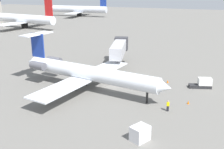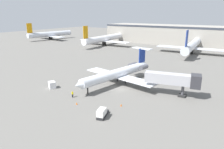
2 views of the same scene
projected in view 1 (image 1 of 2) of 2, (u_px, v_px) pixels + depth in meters
The scene contains 10 objects.
ground_plane at pixel (112, 86), 51.43m from camera, with size 400.00×400.00×0.10m, color #66635E.
regional_jet at pixel (85, 72), 48.88m from camera, with size 25.06×30.67×9.25m.
jet_bridge at pixel (119, 48), 63.51m from camera, with size 13.82×6.03×5.98m.
ground_crew_marshaller at pixel (168, 106), 40.74m from camera, with size 0.37×0.46×1.69m.
baggage_tug_lead at pixel (203, 84), 50.19m from camera, with size 2.50×4.23×1.90m.
cargo_container_uld at pixel (140, 133), 32.90m from camera, with size 2.68×2.48×1.88m.
traffic_cone_near at pixel (168, 81), 53.08m from camera, with size 0.36×0.36×0.55m.
traffic_cone_mid at pixel (188, 102), 43.41m from camera, with size 0.36×0.36×0.55m.
parked_airliner_east_mid at pixel (24, 19), 122.28m from camera, with size 29.00×34.08×13.16m.
parked_airliner_east_end at pixel (79, 9), 172.22m from camera, with size 30.91×36.60×13.53m.
Camera 1 is at (-44.97, -17.57, 17.81)m, focal length 43.63 mm.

